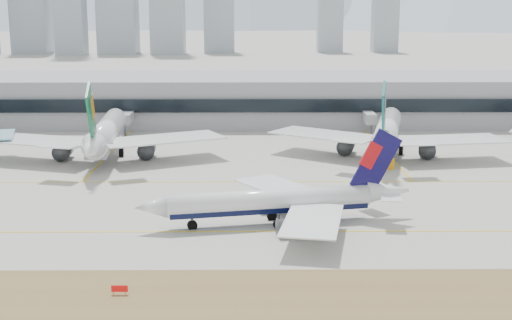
{
  "coord_description": "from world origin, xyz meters",
  "views": [
    {
      "loc": [
        -0.19,
        -120.91,
        37.69
      ],
      "look_at": [
        0.96,
        18.0,
        7.5
      ],
      "focal_mm": 50.0,
      "sensor_mm": 36.0,
      "label": 1
    }
  ],
  "objects_px": {
    "taxiing_airliner": "(280,202)",
    "widebody_eva": "(105,135)",
    "terminal": "(251,98)",
    "widebody_cathay": "(387,133)"
  },
  "relations": [
    {
      "from": "taxiing_airliner",
      "to": "terminal",
      "type": "bearing_deg",
      "value": -98.9
    },
    {
      "from": "widebody_eva",
      "to": "widebody_cathay",
      "type": "height_order",
      "value": "widebody_eva"
    },
    {
      "from": "widebody_eva",
      "to": "widebody_cathay",
      "type": "xyz_separation_m",
      "value": [
        71.6,
        2.91,
        -0.06
      ]
    },
    {
      "from": "taxiing_airliner",
      "to": "widebody_eva",
      "type": "bearing_deg",
      "value": -64.77
    },
    {
      "from": "taxiing_airliner",
      "to": "widebody_cathay",
      "type": "relative_size",
      "value": 0.83
    },
    {
      "from": "widebody_eva",
      "to": "terminal",
      "type": "xyz_separation_m",
      "value": [
        36.73,
        59.15,
        1.69
      ]
    },
    {
      "from": "terminal",
      "to": "taxiing_airliner",
      "type": "bearing_deg",
      "value": -87.53
    },
    {
      "from": "taxiing_airliner",
      "to": "widebody_eva",
      "type": "height_order",
      "value": "widebody_eva"
    },
    {
      "from": "taxiing_airliner",
      "to": "terminal",
      "type": "distance_m",
      "value": 115.45
    },
    {
      "from": "widebody_eva",
      "to": "terminal",
      "type": "distance_m",
      "value": 69.65
    }
  ]
}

